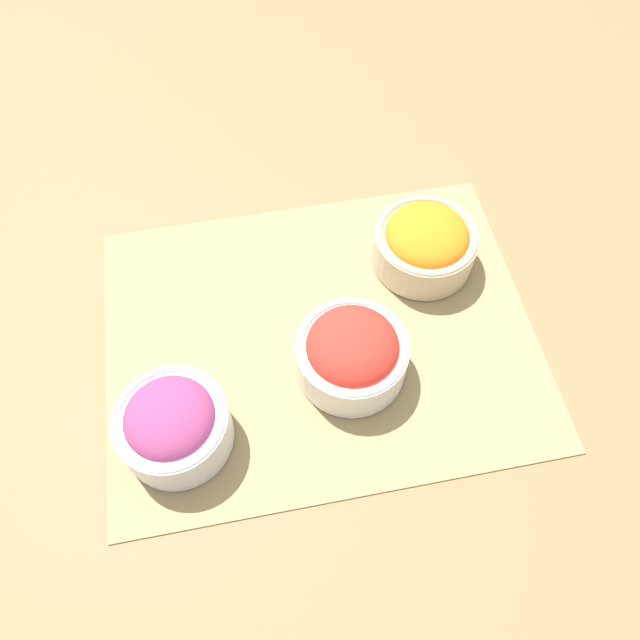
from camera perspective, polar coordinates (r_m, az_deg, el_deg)
The scene contains 5 objects.
ground_plane at distance 0.76m, azimuth 0.00°, elevation -1.32°, with size 3.00×3.00×0.00m, color olive.
placemat at distance 0.76m, azimuth 0.00°, elevation -1.25°, with size 0.51×0.40×0.00m.
tomato_bowl at distance 0.70m, azimuth 2.94°, elevation -2.99°, with size 0.13×0.13×0.08m.
onion_bowl at distance 0.68m, azimuth -13.31°, elevation -9.26°, with size 0.12×0.12×0.08m.
carrot_bowl at distance 0.80m, azimuth 9.61°, elevation 6.98°, with size 0.13×0.13×0.07m.
Camera 1 is at (0.07, 0.37, 0.66)m, focal length 35.00 mm.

